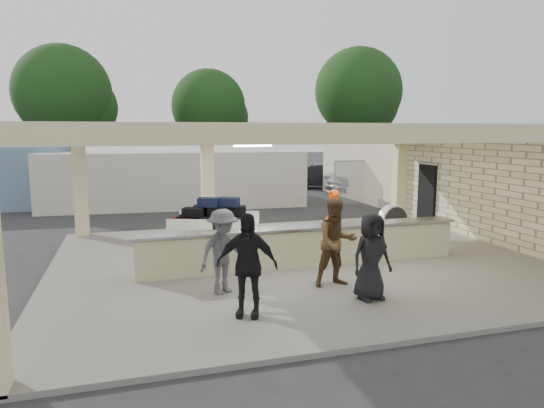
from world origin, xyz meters
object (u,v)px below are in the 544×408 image
object	(u,v)px
passenger_c	(223,251)
container_white	(176,180)
baggage_handler	(332,222)
car_dark	(325,176)
baggage_counter	(303,246)
car_white_a	(376,179)
car_white_b	(436,175)
luggage_cart	(213,220)
passenger_d	(371,256)
passenger_b	(247,265)
passenger_a	(336,242)
drum_fan	(393,219)

from	to	relation	value
passenger_c	container_white	world-z (taller)	container_white
baggage_handler	car_dark	distance (m)	15.83
baggage_counter	passenger_c	distance (m)	2.71
baggage_counter	car_white_a	distance (m)	15.56
baggage_counter	car_white_b	bearing A→B (deg)	45.62
baggage_counter	car_white_b	world-z (taller)	car_white_b
car_white_a	car_dark	xyz separation A→B (m)	(-1.83, 2.76, -0.08)
passenger_c	car_dark	bearing A→B (deg)	35.65
luggage_cart	passenger_c	distance (m)	4.07
passenger_c	passenger_d	distance (m)	2.96
passenger_b	car_dark	xyz separation A→B (m)	(9.15, 18.30, -0.34)
baggage_handler	car_white_a	world-z (taller)	baggage_handler
car_white_a	luggage_cart	bearing A→B (deg)	123.15
passenger_a	car_white_a	size ratio (longest dim) A/B	0.35
passenger_c	car_white_b	world-z (taller)	passenger_c
luggage_cart	drum_fan	distance (m)	5.63
passenger_d	car_white_a	world-z (taller)	passenger_d
luggage_cart	passenger_d	world-z (taller)	passenger_d
luggage_cart	baggage_handler	xyz separation A→B (m)	(2.93, -1.75, 0.11)
passenger_b	car_white_a	size ratio (longest dim) A/B	0.34
passenger_b	passenger_d	size ratio (longest dim) A/B	1.09
car_white_a	car_dark	size ratio (longest dim) A/B	1.30
car_white_a	car_white_b	bearing A→B (deg)	-90.24
passenger_a	passenger_c	size ratio (longest dim) A/B	1.09
drum_fan	passenger_a	size ratio (longest dim) A/B	0.53
baggage_counter	container_white	xyz separation A→B (m)	(-2.04, 10.70, 0.64)
passenger_d	car_dark	xyz separation A→B (m)	(6.61, 18.14, -0.26)
passenger_d	car_white_a	xyz separation A→B (m)	(8.44, 15.37, -0.18)
passenger_b	car_white_a	distance (m)	19.03
passenger_d	container_white	distance (m)	13.54
baggage_counter	passenger_c	bearing A→B (deg)	-147.67
container_white	passenger_b	bearing A→B (deg)	-86.05
drum_fan	passenger_c	bearing A→B (deg)	-151.61
baggage_counter	car_white_a	xyz separation A→B (m)	(8.89, 12.77, 0.19)
car_white_b	baggage_counter	bearing A→B (deg)	148.40
drum_fan	car_white_b	xyz separation A→B (m)	(9.44, 11.24, 0.13)
passenger_d	car_white_b	size ratio (longest dim) A/B	0.35
drum_fan	passenger_d	distance (m)	5.97
baggage_counter	luggage_cart	world-z (taller)	luggage_cart
luggage_cart	drum_fan	bearing A→B (deg)	16.77
baggage_handler	baggage_counter	bearing A→B (deg)	-49.37
passenger_a	passenger_d	world-z (taller)	passenger_a
passenger_a	car_white_b	size ratio (longest dim) A/B	0.39
passenger_b	car_white_a	xyz separation A→B (m)	(10.98, 15.54, -0.26)
passenger_c	passenger_d	bearing A→B (deg)	-48.83
luggage_cart	baggage_handler	distance (m)	3.41
passenger_b	passenger_d	world-z (taller)	passenger_b
baggage_handler	passenger_b	bearing A→B (deg)	-38.03
baggage_handler	passenger_c	bearing A→B (deg)	-52.46
passenger_a	passenger_b	size ratio (longest dim) A/B	1.01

